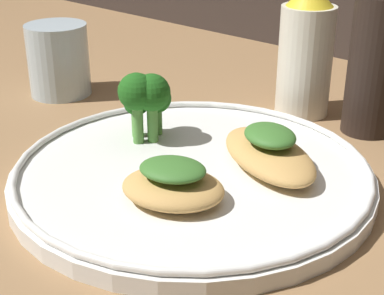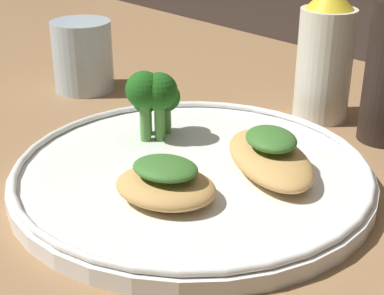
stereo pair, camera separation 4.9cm
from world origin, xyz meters
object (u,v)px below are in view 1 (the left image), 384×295
Objects in this scene: pepper_grinder at (375,59)px; sauce_bottle at (306,52)px; plate at (192,173)px; drinking_glass at (58,60)px; broccoli_bunch at (145,97)px.

sauce_bottle is at bearing -180.00° from pepper_grinder.
plate is 3.64× the size of drinking_glass.
pepper_grinder is 35.62cm from drinking_glass.
sauce_bottle reaches higher than drinking_glass.
plate is at bearing -13.60° from drinking_glass.
broccoli_bunch is 22.84cm from pepper_grinder.
broccoli_bunch is 20.22cm from drinking_glass.
sauce_bottle is 1.71× the size of drinking_glass.
sauce_bottle is at bearing 29.22° from drinking_glass.
broccoli_bunch is (-7.22, 1.73, 4.60)cm from plate.
broccoli_bunch is 19.41cm from sauce_bottle.
plate is 22.22cm from pepper_grinder.
drinking_glass reaches higher than broccoli_bunch.
broccoli_bunch is 0.39× the size of pepper_grinder.
drinking_glass is at bearing -150.78° from sauce_bottle.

